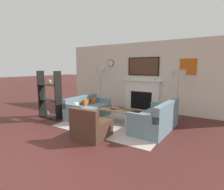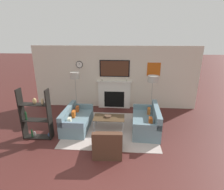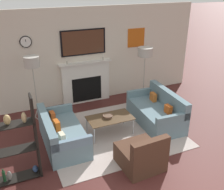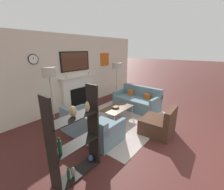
{
  "view_description": "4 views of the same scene",
  "coord_description": "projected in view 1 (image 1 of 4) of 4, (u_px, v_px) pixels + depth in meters",
  "views": [
    {
      "loc": [
        2.64,
        -1.81,
        1.72
      ],
      "look_at": [
        -0.33,
        2.95,
        0.83
      ],
      "focal_mm": 28.0,
      "sensor_mm": 36.0,
      "label": 1
    },
    {
      "loc": [
        0.42,
        -2.64,
        3.05
      ],
      "look_at": [
        -0.01,
        3.44,
        1.01
      ],
      "focal_mm": 28.0,
      "sensor_mm": 36.0,
      "label": 2
    },
    {
      "loc": [
        -2.15,
        -2.13,
        3.39
      ],
      "look_at": [
        0.14,
        3.1,
        0.83
      ],
      "focal_mm": 42.0,
      "sensor_mm": 36.0,
      "label": 3
    },
    {
      "loc": [
        -3.58,
        0.15,
        2.2
      ],
      "look_at": [
        0.14,
        3.12,
        0.73
      ],
      "focal_mm": 24.0,
      "sensor_mm": 36.0,
      "label": 4
    }
  ],
  "objects": [
    {
      "name": "coffee_table",
      "position": [
        116.0,
        110.0,
        5.44
      ],
      "size": [
        1.05,
        0.59,
        0.43
      ],
      "color": "#4C3823",
      "rests_on": "ground_plane"
    },
    {
      "name": "floor_lamp_left",
      "position": [
        100.0,
        71.0,
        7.03
      ],
      "size": [
        0.36,
        0.36,
        1.74
      ],
      "color": "#9E998E",
      "rests_on": "ground_plane"
    },
    {
      "name": "couch_right",
      "position": [
        156.0,
        120.0,
        4.8
      ],
      "size": [
        0.93,
        1.71,
        0.82
      ],
      "color": "slate",
      "rests_on": "ground_plane"
    },
    {
      "name": "shelf_unit",
      "position": [
        50.0,
        97.0,
        5.91
      ],
      "size": [
        0.9,
        0.28,
        1.61
      ],
      "color": "black",
      "rests_on": "ground_plane"
    },
    {
      "name": "armchair",
      "position": [
        91.0,
        127.0,
        4.31
      ],
      "size": [
        0.81,
        0.83,
        0.78
      ],
      "color": "#482D1F",
      "rests_on": "ground_plane"
    },
    {
      "name": "ground_plane",
      "position": [
        41.0,
        163.0,
        3.16
      ],
      "size": [
        60.0,
        60.0,
        0.0
      ],
      "primitive_type": "plane",
      "color": "#471F1C"
    },
    {
      "name": "area_rug",
      "position": [
        118.0,
        123.0,
        5.48
      ],
      "size": [
        3.05,
        2.6,
        0.01
      ],
      "color": "#B3A39C",
      "rests_on": "ground_plane"
    },
    {
      "name": "couch_left",
      "position": [
        87.0,
        110.0,
        6.07
      ],
      "size": [
        0.83,
        1.61,
        0.72
      ],
      "color": "slate",
      "rests_on": "ground_plane"
    },
    {
      "name": "floor_lamp_right",
      "position": [
        179.0,
        75.0,
        5.46
      ],
      "size": [
        0.41,
        0.41,
        1.65
      ],
      "color": "#9E998E",
      "rests_on": "ground_plane"
    },
    {
      "name": "decorative_bowl",
      "position": [
        115.0,
        108.0,
        5.48
      ],
      "size": [
        0.23,
        0.23,
        0.06
      ],
      "color": "brown",
      "rests_on": "coffee_table"
    },
    {
      "name": "fireplace_wall",
      "position": [
        143.0,
        80.0,
        6.98
      ],
      "size": [
        7.13,
        0.28,
        2.7
      ],
      "color": "beige",
      "rests_on": "ground_plane"
    }
  ]
}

